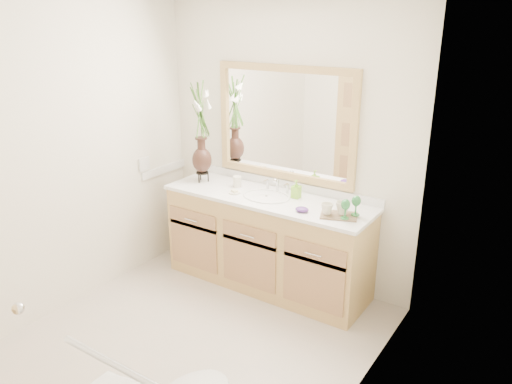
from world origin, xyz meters
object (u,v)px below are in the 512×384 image
Objects in this scene: flower_vase at (200,119)px; tray at (339,215)px; soap_bottle at (296,190)px; tumbler at (237,182)px.

flower_vase reaches higher than tray.
flower_vase is 1.06m from soap_bottle.
soap_bottle reaches higher than tray.
flower_vase is at bearing -171.81° from tumbler.
tumbler is at bearing 152.57° from tray.
soap_bottle is at bearing 139.24° from tray.
tumbler is at bearing 8.19° from flower_vase.
tray is at bearing -3.41° from flower_vase.
flower_vase is 3.11× the size of tray.
flower_vase is 6.21× the size of soap_bottle.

